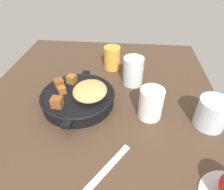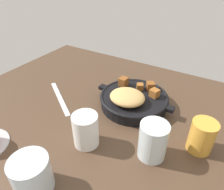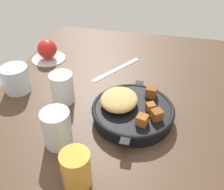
{
  "view_description": "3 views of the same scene",
  "coord_description": "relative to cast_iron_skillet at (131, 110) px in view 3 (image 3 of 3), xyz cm",
  "views": [
    {
      "loc": [
        41.51,
        8.91,
        41.03
      ],
      "look_at": [
        -2.63,
        4.67,
        6.33
      ],
      "focal_mm": 31.91,
      "sensor_mm": 36.0,
      "label": 1
    },
    {
      "loc": [
        -28.14,
        46.06,
        42.35
      ],
      "look_at": [
        -0.68,
        0.16,
        6.27
      ],
      "focal_mm": 32.97,
      "sensor_mm": 36.0,
      "label": 2
    },
    {
      "loc": [
        -59.69,
        -12.5,
        49.5
      ],
      "look_at": [
        -2.3,
        0.44,
        4.82
      ],
      "focal_mm": 41.45,
      "sensor_mm": 36.0,
      "label": 3
    }
  ],
  "objects": [
    {
      "name": "butter_knife",
      "position": [
        24.66,
        9.3,
        -2.68
      ],
      "size": [
        19.66,
        13.9,
        0.36
      ],
      "primitive_type": "cube",
      "rotation": [
        0.0,
        0.0,
        -0.59
      ],
      "color": "silver",
      "rests_on": "ground_plane"
    },
    {
      "name": "ground_plane",
      "position": [
        5.41,
        5.76,
        -4.06
      ],
      "size": [
        106.49,
        77.53,
        2.4
      ],
      "primitive_type": "cube",
      "color": "#473323"
    },
    {
      "name": "juice_glass_amber",
      "position": [
        -23.14,
        7.99,
        1.59
      ],
      "size": [
        6.4,
        6.4,
        8.91
      ],
      "primitive_type": "cylinder",
      "color": "gold",
      "rests_on": "ground_plane"
    },
    {
      "name": "cast_iron_skillet",
      "position": [
        0.0,
        0.0,
        0.0
      ],
      "size": [
        27.2,
        22.9,
        7.43
      ],
      "color": "black",
      "rests_on": "ground_plane"
    },
    {
      "name": "water_glass_tall",
      "position": [
        -13.16,
        16.31,
        2.12
      ],
      "size": [
        7.1,
        7.1,
        9.96
      ],
      "primitive_type": "cylinder",
      "color": "silver",
      "rests_on": "ground_plane"
    },
    {
      "name": "water_glass_short",
      "position": [
        5.89,
        37.78,
        1.35
      ],
      "size": [
        8.39,
        8.39,
        8.42
      ],
      "primitive_type": "cylinder",
      "color": "silver",
      "rests_on": "ground_plane"
    },
    {
      "name": "white_creamer_pitcher",
      "position": [
        3.44,
        21.49,
        1.81
      ],
      "size": [
        6.79,
        6.79,
        9.34
      ],
      "primitive_type": "cylinder",
      "color": "white",
      "rests_on": "ground_plane"
    },
    {
      "name": "red_apple",
      "position": [
        26.53,
        36.69,
        1.4
      ],
      "size": [
        7.33,
        7.33,
        7.33
      ],
      "primitive_type": "sphere",
      "color": "red",
      "rests_on": "saucer_plate"
    },
    {
      "name": "saucer_plate",
      "position": [
        26.53,
        36.69,
        -2.56
      ],
      "size": [
        12.88,
        12.88,
        0.6
      ],
      "primitive_type": "cylinder",
      "color": "#B7BABF",
      "rests_on": "ground_plane"
    }
  ]
}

